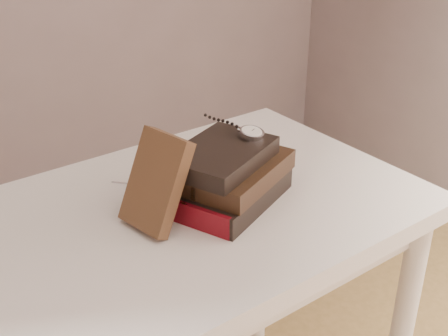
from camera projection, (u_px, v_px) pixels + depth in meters
table at (169, 254)px, 1.14m from camera, size 1.00×0.60×0.75m
book_stack at (229, 176)px, 1.11m from camera, size 0.28×0.23×0.12m
journal at (156, 182)px, 1.03m from camera, size 0.12×0.13×0.17m
pocket_watch at (249, 132)px, 1.13m from camera, size 0.06×0.15×0.02m
eyeglasses at (169, 178)px, 1.08m from camera, size 0.13×0.14×0.05m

